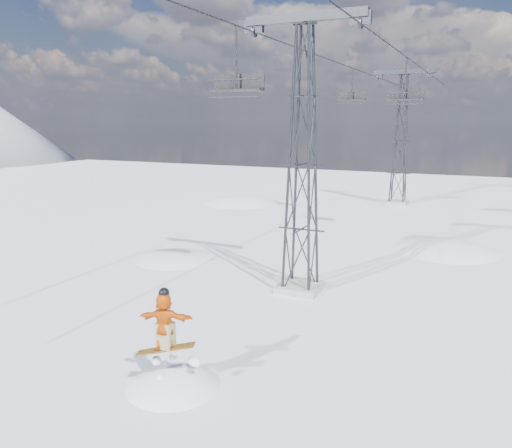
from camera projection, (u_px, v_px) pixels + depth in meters
The scene contains 9 objects.
ground at pixel (184, 368), 15.02m from camera, with size 120.00×120.00×0.00m, color white.
snow_terrain at pixel (288, 347), 37.81m from camera, with size 39.00×37.00×22.00m.
lift_tower_near at pixel (302, 165), 20.67m from camera, with size 5.20×1.80×11.43m.
lift_tower_far at pixel (400, 142), 42.87m from camera, with size 5.20×1.80×11.43m.
haul_cables at pixel (369, 59), 29.77m from camera, with size 4.46×51.00×0.06m.
snowboarder_jump at pixel (175, 438), 14.33m from camera, with size 4.40×4.40×6.93m.
lift_chair_near at pixel (237, 84), 19.51m from camera, with size 2.18×0.63×2.71m.
lift_chair_mid at pixel (405, 96), 29.36m from camera, with size 2.15×0.62×2.67m.
lift_chair_far at pixel (352, 97), 35.47m from camera, with size 1.96×0.56×2.43m.
Camera 1 is at (7.77, -11.61, 7.33)m, focal length 35.00 mm.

